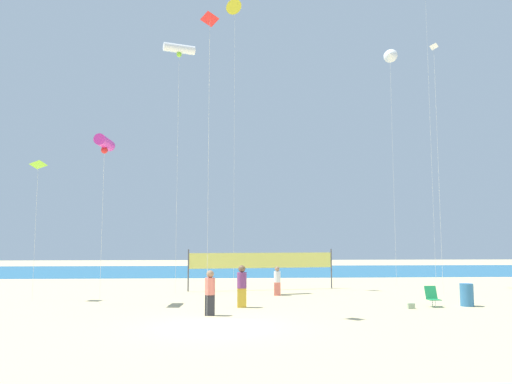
{
  "coord_description": "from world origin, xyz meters",
  "views": [
    {
      "loc": [
        0.35,
        -16.76,
        2.83
      ],
      "look_at": [
        1.84,
        9.9,
        5.56
      ],
      "focal_mm": 34.24,
      "sensor_mm": 36.0,
      "label": 1
    }
  ],
  "objects": [
    {
      "name": "ground_plane",
      "position": [
        0.0,
        0.0,
        0.0
      ],
      "size": [
        120.0,
        120.0,
        0.0
      ],
      "primitive_type": "plane",
      "color": "#D1BC89"
    },
    {
      "name": "ocean_band",
      "position": [
        0.0,
        31.92,
        0.0
      ],
      "size": [
        120.0,
        20.0,
        0.01
      ],
      "primitive_type": "cube",
      "color": "#1E6B99",
      "rests_on": "ground"
    },
    {
      "name": "beachgoer_white_shirt",
      "position": [
        2.94,
        9.37,
        0.81
      ],
      "size": [
        0.35,
        0.35,
        1.52
      ],
      "rotation": [
        0.0,
        0.0,
        2.25
      ],
      "color": "#EA7260",
      "rests_on": "ground"
    },
    {
      "name": "beachgoer_plum_shirt",
      "position": [
        0.93,
        4.77,
        0.97
      ],
      "size": [
        0.41,
        0.41,
        1.81
      ],
      "rotation": [
        0.0,
        0.0,
        1.69
      ],
      "color": "gold",
      "rests_on": "ground"
    },
    {
      "name": "beachgoer_coral_shirt",
      "position": [
        -0.36,
        2.5,
        0.92
      ],
      "size": [
        0.4,
        0.4,
        1.73
      ],
      "rotation": [
        0.0,
        0.0,
        0.17
      ],
      "color": "#2D2D33",
      "rests_on": "ground"
    },
    {
      "name": "folding_beach_chair",
      "position": [
        9.31,
        4.57,
        0.47
      ],
      "size": [
        0.52,
        0.65,
        0.89
      ],
      "rotation": [
        0.0,
        0.0,
        0.45
      ],
      "color": "#1E8C4C",
      "rests_on": "ground"
    },
    {
      "name": "trash_barrel",
      "position": [
        10.89,
        4.61,
        0.5
      ],
      "size": [
        0.58,
        0.58,
        0.99
      ],
      "primitive_type": "cylinder",
      "color": "teal",
      "rests_on": "ground"
    },
    {
      "name": "volleyball_net",
      "position": [
        2.36,
        12.55,
        1.64
      ],
      "size": [
        8.72,
        1.57,
        2.4
      ],
      "color": "#4C4C51",
      "rests_on": "ground"
    },
    {
      "name": "beach_handbag",
      "position": [
        8.12,
        3.95,
        0.12
      ],
      "size": [
        0.29,
        0.15,
        0.23
      ],
      "primitive_type": "cube",
      "color": "#99B28C",
      "rests_on": "ground"
    },
    {
      "name": "kite_yellow_delta",
      "position": [
        0.66,
        12.91,
        17.56
      ],
      "size": [
        1.11,
        0.75,
        18.13
      ],
      "color": "silver",
      "rests_on": "ground"
    },
    {
      "name": "kite_white_delta",
      "position": [
        10.83,
        13.52,
        14.99
      ],
      "size": [
        1.04,
        0.85,
        15.49
      ],
      "color": "silver",
      "rests_on": "ground"
    },
    {
      "name": "kite_white_tube",
      "position": [
        -2.61,
        10.98,
        14.04
      ],
      "size": [
        1.9,
        1.04,
        14.34
      ],
      "color": "silver",
      "rests_on": "ground"
    },
    {
      "name": "kite_magenta_tube",
      "position": [
        -5.5,
        6.14,
        7.44
      ],
      "size": [
        0.62,
        1.63,
        7.74
      ],
      "color": "silver",
      "rests_on": "ground"
    },
    {
      "name": "kite_red_diamond",
      "position": [
        -0.45,
        2.17,
        11.59
      ],
      "size": [
        0.65,
        0.66,
        12.0
      ],
      "color": "silver",
      "rests_on": "ground"
    },
    {
      "name": "kite_lime_diamond",
      "position": [
        -9.25,
        8.07,
        6.7
      ],
      "size": [
        0.87,
        0.87,
        6.95
      ],
      "color": "silver",
      "rests_on": "ground"
    },
    {
      "name": "kite_white_diamond",
      "position": [
        11.74,
        8.95,
        12.92
      ],
      "size": [
        0.41,
        0.41,
        13.86
      ],
      "color": "silver",
      "rests_on": "ground"
    }
  ]
}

